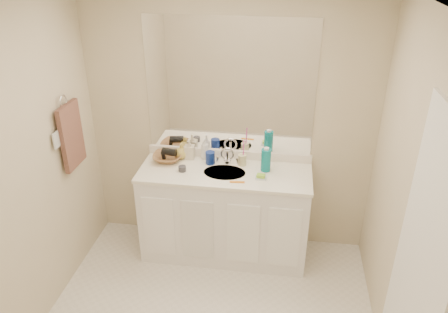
% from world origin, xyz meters
% --- Properties ---
extents(ceiling, '(2.60, 2.60, 0.02)m').
position_xyz_m(ceiling, '(0.00, 0.00, 2.40)').
color(ceiling, white).
rests_on(ceiling, wall_back).
extents(wall_back, '(2.60, 0.02, 2.40)m').
position_xyz_m(wall_back, '(0.00, 1.30, 1.20)').
color(wall_back, beige).
rests_on(wall_back, floor).
extents(wall_left, '(0.02, 2.60, 2.40)m').
position_xyz_m(wall_left, '(-1.30, 0.00, 1.20)').
color(wall_left, beige).
rests_on(wall_left, floor).
extents(wall_right, '(0.02, 2.60, 2.40)m').
position_xyz_m(wall_right, '(1.30, 0.00, 1.20)').
color(wall_right, beige).
rests_on(wall_right, floor).
extents(vanity_cabinet, '(1.50, 0.55, 0.85)m').
position_xyz_m(vanity_cabinet, '(0.00, 1.02, 0.42)').
color(vanity_cabinet, white).
rests_on(vanity_cabinet, floor).
extents(countertop, '(1.52, 0.57, 0.03)m').
position_xyz_m(countertop, '(0.00, 1.02, 0.86)').
color(countertop, white).
rests_on(countertop, vanity_cabinet).
extents(backsplash, '(1.52, 0.03, 0.08)m').
position_xyz_m(backsplash, '(0.00, 1.29, 0.92)').
color(backsplash, white).
rests_on(backsplash, countertop).
extents(sink_basin, '(0.37, 0.37, 0.02)m').
position_xyz_m(sink_basin, '(0.00, 1.00, 0.87)').
color(sink_basin, beige).
rests_on(sink_basin, countertop).
extents(faucet, '(0.02, 0.02, 0.11)m').
position_xyz_m(faucet, '(0.00, 1.18, 0.94)').
color(faucet, silver).
rests_on(faucet, countertop).
extents(mirror, '(1.48, 0.01, 1.20)m').
position_xyz_m(mirror, '(0.00, 1.29, 1.56)').
color(mirror, white).
rests_on(mirror, wall_back).
extents(blue_mug, '(0.11, 0.11, 0.12)m').
position_xyz_m(blue_mug, '(-0.15, 1.15, 0.94)').
color(blue_mug, navy).
rests_on(blue_mug, countertop).
extents(tan_cup, '(0.10, 0.10, 0.10)m').
position_xyz_m(tan_cup, '(0.14, 1.16, 0.93)').
color(tan_cup, beige).
rests_on(tan_cup, countertop).
extents(toothbrush, '(0.02, 0.04, 0.21)m').
position_xyz_m(toothbrush, '(0.15, 1.16, 1.03)').
color(toothbrush, '#F13FAE').
rests_on(toothbrush, tan_cup).
extents(mouthwash_bottle, '(0.09, 0.09, 0.20)m').
position_xyz_m(mouthwash_bottle, '(0.35, 1.09, 0.98)').
color(mouthwash_bottle, '#0B7A84').
rests_on(mouthwash_bottle, countertop).
extents(soap_dish, '(0.10, 0.08, 0.01)m').
position_xyz_m(soap_dish, '(0.32, 0.94, 0.89)').
color(soap_dish, silver).
rests_on(soap_dish, countertop).
extents(green_soap, '(0.08, 0.06, 0.03)m').
position_xyz_m(green_soap, '(0.32, 0.94, 0.90)').
color(green_soap, '#91CE32').
rests_on(green_soap, soap_dish).
extents(orange_comb, '(0.13, 0.04, 0.01)m').
position_xyz_m(orange_comb, '(0.13, 0.85, 0.88)').
color(orange_comb, orange).
rests_on(orange_comb, countertop).
extents(dark_jar, '(0.09, 0.09, 0.05)m').
position_xyz_m(dark_jar, '(-0.37, 0.97, 0.90)').
color(dark_jar, '#34333A').
rests_on(dark_jar, countertop).
extents(soap_bottle_white, '(0.08, 0.08, 0.20)m').
position_xyz_m(soap_bottle_white, '(-0.22, 1.25, 0.98)').
color(soap_bottle_white, white).
rests_on(soap_bottle_white, countertop).
extents(soap_bottle_cream, '(0.09, 0.09, 0.19)m').
position_xyz_m(soap_bottle_cream, '(-0.36, 1.23, 0.98)').
color(soap_bottle_cream, beige).
rests_on(soap_bottle_cream, countertop).
extents(soap_bottle_yellow, '(0.14, 0.14, 0.15)m').
position_xyz_m(soap_bottle_yellow, '(-0.43, 1.22, 0.95)').
color(soap_bottle_yellow, gold).
rests_on(soap_bottle_yellow, countertop).
extents(wicker_basket, '(0.29, 0.29, 0.07)m').
position_xyz_m(wicker_basket, '(-0.55, 1.15, 0.91)').
color(wicker_basket, brown).
rests_on(wicker_basket, countertop).
extents(hair_dryer, '(0.14, 0.09, 0.07)m').
position_xyz_m(hair_dryer, '(-0.53, 1.15, 0.97)').
color(hair_dryer, black).
rests_on(hair_dryer, wicker_basket).
extents(towel_ring, '(0.01, 0.11, 0.11)m').
position_xyz_m(towel_ring, '(-1.27, 0.77, 1.55)').
color(towel_ring, silver).
rests_on(towel_ring, wall_left).
extents(hand_towel, '(0.04, 0.32, 0.55)m').
position_xyz_m(hand_towel, '(-1.25, 0.77, 1.25)').
color(hand_towel, '#4B2F28').
rests_on(hand_towel, towel_ring).
extents(switch_plate, '(0.01, 0.08, 0.13)m').
position_xyz_m(switch_plate, '(-1.27, 0.57, 1.30)').
color(switch_plate, silver).
rests_on(switch_plate, wall_left).
extents(door, '(0.02, 0.82, 2.00)m').
position_xyz_m(door, '(1.29, -0.30, 1.00)').
color(door, white).
rests_on(door, floor).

